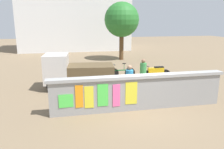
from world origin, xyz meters
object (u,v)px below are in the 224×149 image
(bicycle_near, at_px, (122,72))
(person_walking, at_px, (143,71))
(person_bystander, at_px, (129,79))
(bicycle_far, at_px, (190,87))
(auto_rickshaw_truck, at_px, (76,72))
(motorcycle, at_px, (156,72))
(tree_roadside, at_px, (122,20))

(bicycle_near, distance_m, person_walking, 2.56)
(bicycle_near, bearing_deg, person_bystander, -99.15)
(bicycle_far, bearing_deg, person_bystander, -178.64)
(auto_rickshaw_truck, bearing_deg, motorcycle, 8.89)
(auto_rickshaw_truck, relative_size, tree_roadside, 0.73)
(auto_rickshaw_truck, xyz_separation_m, person_walking, (3.47, -0.89, 0.09))
(auto_rickshaw_truck, height_order, motorcycle, auto_rickshaw_truck)
(motorcycle, distance_m, bicycle_near, 2.14)
(person_walking, relative_size, person_bystander, 1.00)
(person_walking, bearing_deg, auto_rickshaw_truck, 165.55)
(person_bystander, height_order, tree_roadside, tree_roadside)
(bicycle_near, distance_m, tree_roadside, 7.46)
(tree_roadside, bearing_deg, person_walking, -96.87)
(motorcycle, xyz_separation_m, tree_roadside, (-0.38, 7.29, 3.10))
(bicycle_far, distance_m, person_bystander, 3.18)
(bicycle_far, xyz_separation_m, person_bystander, (-3.12, -0.07, 0.62))
(bicycle_near, bearing_deg, person_walking, -77.38)
(auto_rickshaw_truck, xyz_separation_m, bicycle_near, (2.93, 1.53, -0.54))
(auto_rickshaw_truck, height_order, bicycle_far, auto_rickshaw_truck)
(auto_rickshaw_truck, height_order, bicycle_near, auto_rickshaw_truck)
(bicycle_near, height_order, person_bystander, person_bystander)
(person_bystander, bearing_deg, auto_rickshaw_truck, 134.81)
(bicycle_far, bearing_deg, auto_rickshaw_truck, 157.48)
(motorcycle, relative_size, bicycle_far, 1.13)
(bicycle_far, relative_size, tree_roadside, 0.33)
(motorcycle, height_order, person_bystander, person_bystander)
(person_bystander, bearing_deg, person_walking, 50.91)
(motorcycle, relative_size, bicycle_near, 1.11)
(bicycle_near, height_order, person_walking, person_walking)
(bicycle_near, xyz_separation_m, person_walking, (0.54, -2.42, 0.62))
(auto_rickshaw_truck, height_order, person_walking, auto_rickshaw_truck)
(auto_rickshaw_truck, distance_m, motorcycle, 5.01)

